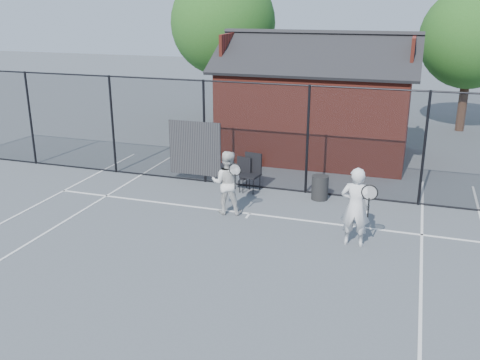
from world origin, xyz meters
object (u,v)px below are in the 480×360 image
(chair_left, at_px, (241,175))
(player_front, at_px, (356,207))
(player_back, at_px, (227,182))
(chair_right, at_px, (250,174))
(clubhouse, at_px, (317,109))
(waste_bin, at_px, (320,188))

(chair_left, bearing_deg, player_front, -24.18)
(player_back, relative_size, chair_left, 1.77)
(player_front, xyz_separation_m, chair_right, (-3.18, 2.60, -0.36))
(clubhouse, distance_m, player_back, 6.25)
(player_front, relative_size, chair_left, 1.94)
(chair_left, bearing_deg, player_back, -70.30)
(player_front, bearing_deg, clubhouse, 107.27)
(clubhouse, bearing_deg, player_front, -72.73)
(waste_bin, bearing_deg, player_front, -65.07)
(clubhouse, xyz_separation_m, player_front, (2.18, -7.00, -0.72))
(clubhouse, relative_size, chair_right, 6.22)
(clubhouse, distance_m, chair_left, 4.72)
(clubhouse, xyz_separation_m, waste_bin, (0.97, -4.40, -1.28))
(player_back, xyz_separation_m, waste_bin, (2.03, 1.70, -0.48))
(chair_right, bearing_deg, player_front, -29.36)
(player_front, height_order, chair_right, player_front)
(player_front, bearing_deg, waste_bin, 114.93)
(clubhouse, height_order, chair_left, clubhouse)
(chair_left, xyz_separation_m, chair_right, (0.27, 0.00, 0.07))
(chair_right, xyz_separation_m, waste_bin, (1.97, 0.00, -0.20))
(chair_left, relative_size, chair_right, 0.87)
(clubhouse, bearing_deg, chair_left, -106.10)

